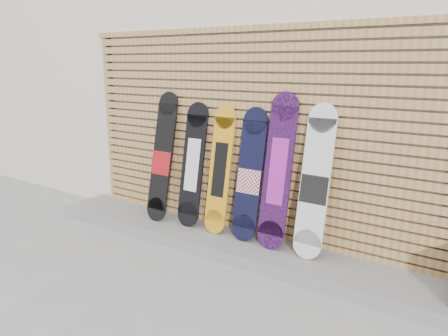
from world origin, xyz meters
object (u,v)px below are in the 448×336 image
(snowboard_2, at_px, (220,170))
(snowboard_5, at_px, (315,183))
(snowboard_4, at_px, (278,171))
(snowboard_1, at_px, (193,165))
(snowboard_3, at_px, (250,176))
(snowboard_0, at_px, (162,158))

(snowboard_2, relative_size, snowboard_5, 0.95)
(snowboard_2, bearing_deg, snowboard_4, -0.89)
(snowboard_1, xyz_separation_m, snowboard_4, (1.07, -0.01, 0.08))
(snowboard_3, relative_size, snowboard_4, 0.89)
(snowboard_4, relative_size, snowboard_5, 1.06)
(snowboard_4, distance_m, snowboard_5, 0.40)
(snowboard_1, bearing_deg, snowboard_4, -0.47)
(snowboard_1, distance_m, snowboard_2, 0.37)
(snowboard_1, distance_m, snowboard_5, 1.46)
(snowboard_3, height_order, snowboard_5, snowboard_5)
(snowboard_1, relative_size, snowboard_3, 1.01)
(snowboard_1, distance_m, snowboard_3, 0.74)
(snowboard_3, bearing_deg, snowboard_1, 179.88)
(snowboard_0, relative_size, snowboard_5, 1.02)
(snowboard_1, distance_m, snowboard_4, 1.07)
(snowboard_3, distance_m, snowboard_5, 0.72)
(snowboard_0, distance_m, snowboard_2, 0.80)
(snowboard_2, xyz_separation_m, snowboard_5, (1.09, -0.02, 0.03))
(snowboard_0, bearing_deg, snowboard_5, 0.68)
(snowboard_4, height_order, snowboard_5, snowboard_4)
(snowboard_3, bearing_deg, snowboard_0, -178.34)
(snowboard_5, bearing_deg, snowboard_3, 179.08)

